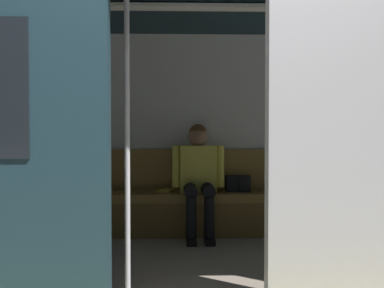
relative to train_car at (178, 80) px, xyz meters
name	(u,v)px	position (x,y,z in m)	size (l,w,h in m)	color
train_car	(178,80)	(0.00, 0.00, 0.00)	(6.40, 2.92, 2.30)	silver
bench_seat	(182,203)	(-0.05, -1.13, -1.18)	(3.19, 0.44, 0.46)	olive
person_seated	(198,172)	(-0.22, -1.08, -0.86)	(0.55, 0.67, 1.18)	#D8CC4C
handbag	(238,184)	(-0.65, -1.20, -0.99)	(0.26, 0.15, 0.17)	black
book	(167,191)	(0.12, -1.19, -1.06)	(0.15, 0.22, 0.03)	gold
grab_pole_door	(127,137)	(0.33, 0.87, -0.45)	(0.04, 0.04, 2.16)	silver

